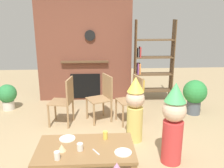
{
  "coord_description": "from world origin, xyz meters",
  "views": [
    {
      "loc": [
        -0.06,
        -3.18,
        2.02
      ],
      "look_at": [
        0.15,
        0.4,
        0.99
      ],
      "focal_mm": 39.34,
      "sensor_mm": 36.0,
      "label": 1
    }
  ],
  "objects_px": {
    "child_in_pink": "(173,122)",
    "dining_chair_middle": "(103,95)",
    "paper_plate_front": "(123,152)",
    "paper_cup_center": "(105,135)",
    "birthday_cake_slice": "(62,148)",
    "dining_chair_left": "(65,99)",
    "potted_plant_short": "(7,95)",
    "paper_plate_rear": "(67,139)",
    "child_by_the_chairs": "(135,108)",
    "paper_cup_near_right": "(80,147)",
    "paper_cup_near_left": "(57,156)",
    "dining_chair_right": "(133,97)",
    "coffee_table": "(86,152)",
    "bookshelf": "(151,66)",
    "potted_plant_tall": "(195,94)"
  },
  "relations": [
    {
      "from": "dining_chair_left",
      "to": "paper_plate_rear",
      "type": "bearing_deg",
      "value": 107.71
    },
    {
      "from": "potted_plant_short",
      "to": "paper_plate_front",
      "type": "bearing_deg",
      "value": -49.47
    },
    {
      "from": "paper_plate_front",
      "to": "potted_plant_tall",
      "type": "distance_m",
      "value": 2.74
    },
    {
      "from": "paper_cup_center",
      "to": "child_in_pink",
      "type": "relative_size",
      "value": 0.09
    },
    {
      "from": "paper_plate_front",
      "to": "potted_plant_short",
      "type": "distance_m",
      "value": 3.45
    },
    {
      "from": "paper_plate_front",
      "to": "dining_chair_right",
      "type": "distance_m",
      "value": 1.87
    },
    {
      "from": "coffee_table",
      "to": "child_by_the_chairs",
      "type": "bearing_deg",
      "value": 51.82
    },
    {
      "from": "birthday_cake_slice",
      "to": "child_in_pink",
      "type": "distance_m",
      "value": 1.5
    },
    {
      "from": "paper_cup_center",
      "to": "child_by_the_chairs",
      "type": "distance_m",
      "value": 0.91
    },
    {
      "from": "paper_plate_rear",
      "to": "child_by_the_chairs",
      "type": "height_order",
      "value": "child_by_the_chairs"
    },
    {
      "from": "potted_plant_tall",
      "to": "paper_cup_near_right",
      "type": "bearing_deg",
      "value": -137.03
    },
    {
      "from": "bookshelf",
      "to": "paper_cup_center",
      "type": "xyz_separation_m",
      "value": [
        -1.16,
        -2.7,
        -0.34
      ]
    },
    {
      "from": "paper_cup_center",
      "to": "birthday_cake_slice",
      "type": "distance_m",
      "value": 0.59
    },
    {
      "from": "paper_cup_near_right",
      "to": "potted_plant_short",
      "type": "distance_m",
      "value": 3.07
    },
    {
      "from": "child_by_the_chairs",
      "to": "dining_chair_middle",
      "type": "distance_m",
      "value": 0.99
    },
    {
      "from": "coffee_table",
      "to": "bookshelf",
      "type": "bearing_deg",
      "value": 64.12
    },
    {
      "from": "birthday_cake_slice",
      "to": "dining_chair_middle",
      "type": "distance_m",
      "value": 1.95
    },
    {
      "from": "bookshelf",
      "to": "child_by_the_chairs",
      "type": "relative_size",
      "value": 1.75
    },
    {
      "from": "dining_chair_left",
      "to": "dining_chair_right",
      "type": "height_order",
      "value": "same"
    },
    {
      "from": "paper_plate_front",
      "to": "child_in_pink",
      "type": "height_order",
      "value": "child_in_pink"
    },
    {
      "from": "paper_plate_front",
      "to": "paper_cup_near_right",
      "type": "bearing_deg",
      "value": 170.35
    },
    {
      "from": "paper_plate_front",
      "to": "child_in_pink",
      "type": "distance_m",
      "value": 0.88
    },
    {
      "from": "dining_chair_left",
      "to": "potted_plant_short",
      "type": "height_order",
      "value": "dining_chair_left"
    },
    {
      "from": "bookshelf",
      "to": "paper_cup_near_right",
      "type": "distance_m",
      "value": 3.32
    },
    {
      "from": "coffee_table",
      "to": "child_by_the_chairs",
      "type": "xyz_separation_m",
      "value": [
        0.75,
        0.96,
        0.19
      ]
    },
    {
      "from": "paper_cup_near_left",
      "to": "potted_plant_tall",
      "type": "bearing_deg",
      "value": 42.33
    },
    {
      "from": "bookshelf",
      "to": "dining_chair_left",
      "type": "distance_m",
      "value": 2.26
    },
    {
      "from": "potted_plant_short",
      "to": "dining_chair_middle",
      "type": "bearing_deg",
      "value": -17.88
    },
    {
      "from": "child_in_pink",
      "to": "paper_cup_near_left",
      "type": "bearing_deg",
      "value": 5.53
    },
    {
      "from": "coffee_table",
      "to": "potted_plant_tall",
      "type": "bearing_deg",
      "value": 42.89
    },
    {
      "from": "birthday_cake_slice",
      "to": "child_by_the_chairs",
      "type": "xyz_separation_m",
      "value": [
        1.03,
        1.02,
        0.08
      ]
    },
    {
      "from": "child_in_pink",
      "to": "dining_chair_middle",
      "type": "bearing_deg",
      "value": -73.34
    },
    {
      "from": "child_in_pink",
      "to": "dining_chair_middle",
      "type": "relative_size",
      "value": 1.29
    },
    {
      "from": "dining_chair_right",
      "to": "child_in_pink",
      "type": "bearing_deg",
      "value": 88.17
    },
    {
      "from": "paper_cup_near_right",
      "to": "child_by_the_chairs",
      "type": "relative_size",
      "value": 0.08
    },
    {
      "from": "dining_chair_middle",
      "to": "dining_chair_right",
      "type": "relative_size",
      "value": 1.0
    },
    {
      "from": "paper_cup_near_right",
      "to": "dining_chair_middle",
      "type": "relative_size",
      "value": 0.1
    },
    {
      "from": "paper_plate_front",
      "to": "child_by_the_chairs",
      "type": "height_order",
      "value": "child_by_the_chairs"
    },
    {
      "from": "paper_cup_center",
      "to": "potted_plant_tall",
      "type": "relative_size",
      "value": 0.15
    },
    {
      "from": "coffee_table",
      "to": "paper_plate_front",
      "type": "height_order",
      "value": "paper_plate_front"
    },
    {
      "from": "paper_plate_rear",
      "to": "birthday_cake_slice",
      "type": "xyz_separation_m",
      "value": [
        -0.03,
        -0.29,
        0.04
      ]
    },
    {
      "from": "potted_plant_tall",
      "to": "paper_cup_near_left",
      "type": "bearing_deg",
      "value": -137.67
    },
    {
      "from": "paper_cup_near_left",
      "to": "dining_chair_right",
      "type": "distance_m",
      "value": 2.23
    },
    {
      "from": "coffee_table",
      "to": "paper_cup_near_right",
      "type": "height_order",
      "value": "paper_cup_near_right"
    },
    {
      "from": "bookshelf",
      "to": "paper_cup_near_left",
      "type": "bearing_deg",
      "value": -118.6
    },
    {
      "from": "paper_plate_rear",
      "to": "potted_plant_tall",
      "type": "bearing_deg",
      "value": 36.5
    },
    {
      "from": "paper_plate_front",
      "to": "potted_plant_tall",
      "type": "relative_size",
      "value": 0.28
    },
    {
      "from": "potted_plant_tall",
      "to": "paper_plate_rear",
      "type": "bearing_deg",
      "value": -143.5
    },
    {
      "from": "paper_plate_rear",
      "to": "potted_plant_short",
      "type": "relative_size",
      "value": 0.37
    },
    {
      "from": "paper_cup_near_right",
      "to": "coffee_table",
      "type": "bearing_deg",
      "value": 45.51
    }
  ]
}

